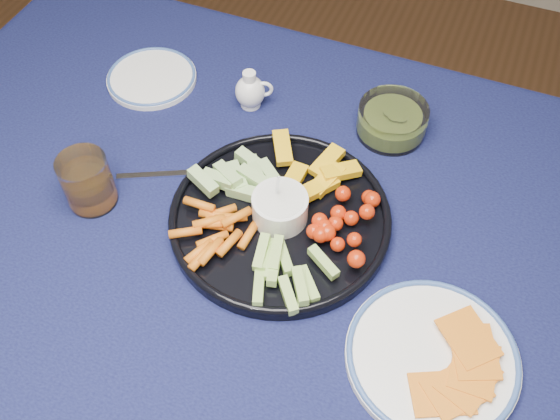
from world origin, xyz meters
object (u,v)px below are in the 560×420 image
at_px(dining_table, 317,293).
at_px(cheese_plate, 433,356).
at_px(creamer_pitcher, 251,91).
at_px(crudite_platter, 279,214).
at_px(juice_tumbler, 88,184).
at_px(pickle_bowl, 392,121).
at_px(side_plate_extra, 152,77).

distance_m(dining_table, cheese_plate, 0.24).
bearing_deg(creamer_pitcher, cheese_plate, -40.43).
xyz_separation_m(crudite_platter, juice_tumbler, (-0.31, -0.07, 0.02)).
distance_m(creamer_pitcher, pickle_bowl, 0.27).
relative_size(crudite_platter, creamer_pitcher, 4.64).
relative_size(pickle_bowl, side_plate_extra, 0.72).
bearing_deg(dining_table, pickle_bowl, 86.19).
distance_m(dining_table, creamer_pitcher, 0.40).
xyz_separation_m(crudite_platter, pickle_bowl, (0.11, 0.27, 0.01)).
relative_size(dining_table, side_plate_extra, 9.50).
height_order(crudite_platter, creamer_pitcher, crudite_platter).
height_order(pickle_bowl, side_plate_extra, pickle_bowl).
xyz_separation_m(dining_table, crudite_platter, (-0.09, 0.05, 0.11)).
height_order(creamer_pitcher, juice_tumbler, juice_tumbler).
xyz_separation_m(creamer_pitcher, cheese_plate, (0.44, -0.38, -0.02)).
distance_m(pickle_bowl, juice_tumbler, 0.54).
bearing_deg(dining_table, cheese_plate, -23.67).
relative_size(creamer_pitcher, pickle_bowl, 0.62).
bearing_deg(crudite_platter, side_plate_extra, 148.06).
distance_m(pickle_bowl, cheese_plate, 0.45).
relative_size(dining_table, pickle_bowl, 13.27).
relative_size(pickle_bowl, cheese_plate, 0.52).
height_order(dining_table, crudite_platter, crudite_platter).
height_order(creamer_pitcher, side_plate_extra, creamer_pitcher).
bearing_deg(pickle_bowl, side_plate_extra, -175.04).
distance_m(dining_table, juice_tumbler, 0.42).
xyz_separation_m(creamer_pitcher, side_plate_extra, (-0.21, -0.01, -0.03)).
distance_m(crudite_platter, side_plate_extra, 0.43).
bearing_deg(dining_table, creamer_pitcher, 130.04).
relative_size(creamer_pitcher, side_plate_extra, 0.44).
distance_m(creamer_pitcher, cheese_plate, 0.58).
bearing_deg(dining_table, juice_tumbler, -176.94).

